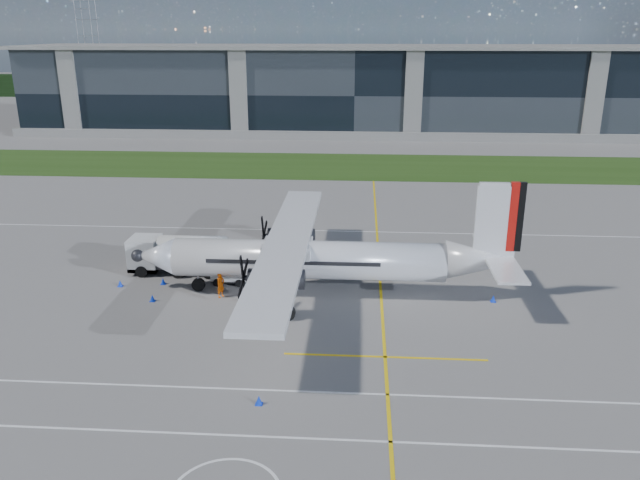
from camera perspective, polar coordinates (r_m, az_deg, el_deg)
ground at (r=80.87m, az=2.77°, el=5.59°), size 400.00×400.00×0.00m
grass_strip at (r=88.67m, az=2.88°, el=6.77°), size 400.00×18.00×0.04m
terminal_building at (r=119.25m, az=3.24°, el=13.47°), size 120.00×20.00×15.00m
tree_line at (r=179.41m, az=3.46°, el=13.77°), size 400.00×6.00×6.00m
pylon_west at (r=205.56m, az=-20.40°, el=16.67°), size 9.00×4.60×30.00m
yellow_taxiway_centerline at (r=52.11m, az=5.40°, el=-1.96°), size 0.20×70.00×0.01m
white_lane_line at (r=30.82m, az=0.61°, el=-17.75°), size 90.00×0.15×0.01m
turboprop_aircraft at (r=44.09m, az=0.27°, el=0.15°), size 27.57×28.59×8.58m
fuel_tanker_truck at (r=50.46m, az=-13.39°, el=-1.27°), size 8.13×2.64×3.05m
baggage_tug at (r=47.82m, az=-8.24°, el=-2.92°), size 2.85×1.71×1.71m
ground_crew_person at (r=45.31m, az=-9.08°, el=-3.91°), size 0.98×1.07×2.16m
safety_cone_tail at (r=45.96m, az=15.56°, el=-5.18°), size 0.36×0.36×0.50m
safety_cone_nose_port at (r=45.96m, az=-15.08°, el=-5.14°), size 0.36×0.36×0.50m
safety_cone_nose_stbd at (r=48.73m, az=-14.16°, el=-3.66°), size 0.36×0.36×0.50m
safety_cone_fwd at (r=49.21m, az=-17.81°, el=-3.79°), size 0.36×0.36×0.50m
safety_cone_portwing at (r=33.21m, az=-5.61°, el=-14.36°), size 0.36×0.36×0.50m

